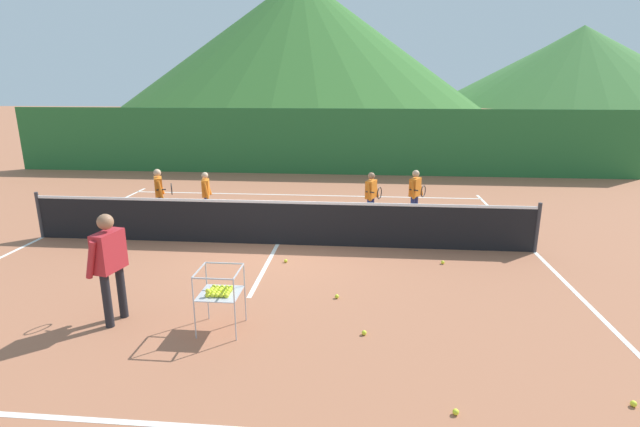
# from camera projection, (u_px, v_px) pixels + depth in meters

# --- Properties ---
(ground_plane) EXTENTS (120.00, 120.00, 0.00)m
(ground_plane) POSITION_uv_depth(u_px,v_px,m) (278.00, 244.00, 10.26)
(ground_plane) COLOR #A86647
(line_baseline_near) EXTENTS (10.79, 0.08, 0.01)m
(line_baseline_near) POSITION_uv_depth(u_px,v_px,m) (180.00, 426.00, 4.82)
(line_baseline_near) COLOR white
(line_baseline_near) RESTS_ON ground
(line_baseline_far) EXTENTS (10.79, 0.08, 0.01)m
(line_baseline_far) POSITION_uv_depth(u_px,v_px,m) (304.00, 195.00, 14.76)
(line_baseline_far) COLOR white
(line_baseline_far) RESTS_ON ground
(line_sideline_west) EXTENTS (0.08, 10.35, 0.01)m
(line_sideline_west) POSITION_uv_depth(u_px,v_px,m) (43.00, 237.00, 10.72)
(line_sideline_west) COLOR white
(line_sideline_west) RESTS_ON ground
(line_sideline_east) EXTENTS (0.08, 10.35, 0.01)m
(line_sideline_east) POSITION_uv_depth(u_px,v_px,m) (535.00, 252.00, 9.79)
(line_sideline_east) COLOR white
(line_sideline_east) RESTS_ON ground
(line_service_center) EXTENTS (0.08, 5.35, 0.01)m
(line_service_center) POSITION_uv_depth(u_px,v_px,m) (278.00, 244.00, 10.26)
(line_service_center) COLOR white
(line_service_center) RESTS_ON ground
(tennis_net) EXTENTS (10.85, 0.08, 1.05)m
(tennis_net) POSITION_uv_depth(u_px,v_px,m) (277.00, 222.00, 10.13)
(tennis_net) COLOR #333338
(tennis_net) RESTS_ON ground
(instructor) EXTENTS (0.44, 0.80, 1.64)m
(instructor) POSITION_uv_depth(u_px,v_px,m) (110.00, 258.00, 6.69)
(instructor) COLOR black
(instructor) RESTS_ON ground
(student_0) EXTENTS (0.60, 0.55, 1.33)m
(student_0) POSITION_uv_depth(u_px,v_px,m) (159.00, 190.00, 11.77)
(student_0) COLOR black
(student_0) RESTS_ON ground
(student_1) EXTENTS (0.27, 0.50, 1.22)m
(student_1) POSITION_uv_depth(u_px,v_px,m) (206.00, 191.00, 11.99)
(student_1) COLOR navy
(student_1) RESTS_ON ground
(student_2) EXTENTS (0.41, 0.69, 1.27)m
(student_2) POSITION_uv_depth(u_px,v_px,m) (371.00, 193.00, 11.68)
(student_2) COLOR navy
(student_2) RESTS_ON ground
(student_3) EXTENTS (0.41, 0.71, 1.30)m
(student_3) POSITION_uv_depth(u_px,v_px,m) (415.00, 191.00, 11.83)
(student_3) COLOR navy
(student_3) RESTS_ON ground
(ball_cart) EXTENTS (0.58, 0.58, 0.90)m
(ball_cart) POSITION_uv_depth(u_px,v_px,m) (220.00, 291.00, 6.57)
(ball_cart) COLOR #B7B7BC
(ball_cart) RESTS_ON ground
(tennis_ball_0) EXTENTS (0.07, 0.07, 0.07)m
(tennis_ball_0) POSITION_uv_depth(u_px,v_px,m) (634.00, 404.00, 5.10)
(tennis_ball_0) COLOR yellow
(tennis_ball_0) RESTS_ON ground
(tennis_ball_3) EXTENTS (0.07, 0.07, 0.07)m
(tennis_ball_3) POSITION_uv_depth(u_px,v_px,m) (456.00, 412.00, 4.98)
(tennis_ball_3) COLOR yellow
(tennis_ball_3) RESTS_ON ground
(tennis_ball_4) EXTENTS (0.07, 0.07, 0.07)m
(tennis_ball_4) POSITION_uv_depth(u_px,v_px,m) (337.00, 296.00, 7.68)
(tennis_ball_4) COLOR yellow
(tennis_ball_4) RESTS_ON ground
(tennis_ball_5) EXTENTS (0.07, 0.07, 0.07)m
(tennis_ball_5) POSITION_uv_depth(u_px,v_px,m) (443.00, 262.00, 9.14)
(tennis_ball_5) COLOR yellow
(tennis_ball_5) RESTS_ON ground
(tennis_ball_6) EXTENTS (0.07, 0.07, 0.07)m
(tennis_ball_6) POSITION_uv_depth(u_px,v_px,m) (286.00, 261.00, 9.21)
(tennis_ball_6) COLOR yellow
(tennis_ball_6) RESTS_ON ground
(tennis_ball_7) EXTENTS (0.07, 0.07, 0.07)m
(tennis_ball_7) POSITION_uv_depth(u_px,v_px,m) (364.00, 333.00, 6.56)
(tennis_ball_7) COLOR yellow
(tennis_ball_7) RESTS_ON ground
(windscreen_fence) EXTENTS (23.73, 0.08, 2.48)m
(windscreen_fence) POSITION_uv_depth(u_px,v_px,m) (315.00, 142.00, 17.89)
(windscreen_fence) COLOR #286B33
(windscreen_fence) RESTS_ON ground
(hill_0) EXTENTS (41.12, 41.12, 11.95)m
(hill_0) POSITION_uv_depth(u_px,v_px,m) (579.00, 66.00, 73.72)
(hill_0) COLOR #427A38
(hill_0) RESTS_ON ground
(hill_1) EXTENTS (43.54, 43.54, 11.56)m
(hill_1) POSITION_uv_depth(u_px,v_px,m) (575.00, 68.00, 75.82)
(hill_1) COLOR #427A38
(hill_1) RESTS_ON ground
(hill_2) EXTENTS (50.42, 50.42, 17.79)m
(hill_2) POSITION_uv_depth(u_px,v_px,m) (301.00, 43.00, 66.98)
(hill_2) COLOR #38702D
(hill_2) RESTS_ON ground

